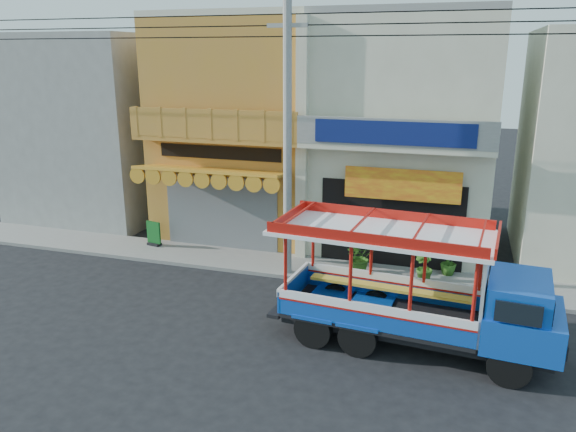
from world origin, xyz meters
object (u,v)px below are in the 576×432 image
Objects in this scene: utility_pole at (292,117)px; songthaew_truck at (434,293)px; potted_plant_c at (449,261)px; potted_plant_b at (423,267)px; potted_plant_a at (360,256)px; green_sign at (154,235)px.

songthaew_truck is at bearing -37.61° from utility_pole.
songthaew_truck reaches higher than potted_plant_c.
utility_pole is 25.52× the size of potted_plant_b.
potted_plant_c is (4.74, 1.35, -4.48)m from utility_pole.
potted_plant_a is at bearing 120.65° from songthaew_truck.
green_sign is at bearing -57.18° from potted_plant_c.
potted_plant_b is (4.03, 0.34, -4.36)m from utility_pole.
green_sign is at bearing 135.20° from potted_plant_a.
utility_pole is at bearing 57.04° from potted_plant_b.
potted_plant_c is (2.70, 0.63, -0.09)m from potted_plant_a.
green_sign is at bearing 155.81° from songthaew_truck.
potted_plant_b reaches higher than green_sign.
songthaew_truck reaches higher than potted_plant_b.
utility_pole reaches higher than green_sign.
green_sign reaches higher than potted_plant_c.
potted_plant_b is (2.00, -0.37, 0.03)m from potted_plant_a.
utility_pole is 7.26m from green_sign.
potted_plant_c is (0.21, 4.83, -0.93)m from songthaew_truck.
potted_plant_b is 1.26× the size of potted_plant_c.
songthaew_truck is 7.56× the size of green_sign.
green_sign is 0.82× the size of potted_plant_b.
utility_pole is 32.07× the size of potted_plant_c.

